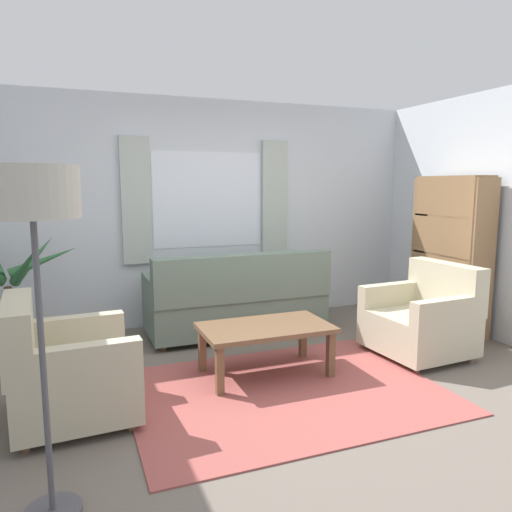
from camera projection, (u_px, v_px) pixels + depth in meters
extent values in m
plane|color=#6B6056|center=(286.00, 392.00, 3.83)|extent=(6.24, 6.24, 0.00)
cube|color=silver|center=(207.00, 212.00, 5.72)|extent=(5.32, 0.12, 2.60)
cube|color=white|center=(208.00, 200.00, 5.64)|extent=(1.30, 0.01, 1.10)
cube|color=#B2BCB2|center=(136.00, 201.00, 5.32)|extent=(0.32, 0.06, 1.40)
cube|color=#B2BCB2|center=(274.00, 199.00, 5.91)|extent=(0.32, 0.06, 1.40)
cube|color=#9E4C47|center=(286.00, 391.00, 3.83)|extent=(2.42, 1.80, 0.01)
cube|color=slate|center=(235.00, 311.00, 5.33)|extent=(1.90, 0.80, 0.38)
cube|color=slate|center=(245.00, 277.00, 4.97)|extent=(1.90, 0.20, 0.48)
cube|color=slate|center=(306.00, 277.00, 5.59)|extent=(0.16, 0.80, 0.24)
cube|color=slate|center=(155.00, 289.00, 4.97)|extent=(0.16, 0.80, 0.24)
cylinder|color=brown|center=(293.00, 315.00, 5.94)|extent=(0.06, 0.06, 0.06)
cylinder|color=brown|center=(154.00, 331.00, 5.33)|extent=(0.06, 0.06, 0.06)
cylinder|color=brown|center=(316.00, 329.00, 5.39)|extent=(0.06, 0.06, 0.06)
cylinder|color=brown|center=(164.00, 347.00, 4.78)|extent=(0.06, 0.06, 0.06)
cube|color=#BCB293|center=(75.00, 385.00, 3.37)|extent=(0.85, 0.88, 0.36)
cube|color=#BCB293|center=(18.00, 335.00, 3.18)|extent=(0.23, 0.85, 0.46)
cube|color=#BCB293|center=(77.00, 363.00, 3.00)|extent=(0.81, 0.16, 0.22)
cube|color=#BCB293|center=(69.00, 331.00, 3.65)|extent=(0.81, 0.16, 0.22)
cylinder|color=brown|center=(132.00, 426.00, 3.23)|extent=(0.05, 0.05, 0.06)
cylinder|color=brown|center=(116.00, 387.00, 3.84)|extent=(0.05, 0.05, 0.06)
cylinder|color=brown|center=(26.00, 447.00, 2.97)|extent=(0.05, 0.05, 0.06)
cylinder|color=brown|center=(27.00, 402.00, 3.58)|extent=(0.05, 0.05, 0.06)
cube|color=#BCB293|center=(418.00, 331.00, 4.61)|extent=(0.85, 0.89, 0.36)
cube|color=#BCB293|center=(446.00, 286.00, 4.69)|extent=(0.23, 0.85, 0.46)
cube|color=#BCB293|center=(393.00, 294.00, 4.89)|extent=(0.81, 0.17, 0.22)
cube|color=#BCB293|center=(449.00, 311.00, 4.25)|extent=(0.81, 0.17, 0.22)
cylinder|color=brown|center=(367.00, 346.00, 4.81)|extent=(0.05, 0.05, 0.06)
cylinder|color=brown|center=(417.00, 370.00, 4.21)|extent=(0.05, 0.05, 0.06)
cylinder|color=brown|center=(417.00, 338.00, 5.08)|extent=(0.05, 0.05, 0.06)
cylinder|color=brown|center=(470.00, 359.00, 4.47)|extent=(0.05, 0.05, 0.06)
cube|color=brown|center=(265.00, 328.00, 4.12)|extent=(1.10, 0.64, 0.04)
cube|color=brown|center=(220.00, 371.00, 3.73)|extent=(0.06, 0.06, 0.40)
cube|color=brown|center=(331.00, 355.00, 4.08)|extent=(0.06, 0.06, 0.40)
cube|color=brown|center=(202.00, 350.00, 4.21)|extent=(0.06, 0.06, 0.40)
cube|color=brown|center=(303.00, 337.00, 4.56)|extent=(0.06, 0.06, 0.40)
cylinder|color=#B7B2A8|center=(12.00, 341.00, 4.58)|extent=(0.41, 0.41, 0.33)
cylinder|color=brown|center=(9.00, 305.00, 4.53)|extent=(0.07, 0.07, 0.36)
cone|color=#2D6638|center=(44.00, 260.00, 4.62)|extent=(0.65, 0.20, 0.31)
cone|color=#2D6638|center=(35.00, 258.00, 4.76)|extent=(0.45, 0.52, 0.47)
cone|color=#2D6638|center=(26.00, 265.00, 4.27)|extent=(0.36, 0.58, 0.50)
cube|color=olive|center=(483.00, 262.00, 4.92)|extent=(0.30, 0.04, 1.70)
cube|color=olive|center=(423.00, 250.00, 5.75)|extent=(0.30, 0.04, 1.70)
cube|color=olive|center=(440.00, 256.00, 5.28)|extent=(0.02, 0.90, 1.70)
cube|color=olive|center=(446.00, 329.00, 5.46)|extent=(0.30, 0.86, 0.02)
cube|color=olive|center=(448.00, 292.00, 5.40)|extent=(0.30, 0.86, 0.02)
cube|color=olive|center=(450.00, 255.00, 5.33)|extent=(0.30, 0.86, 0.02)
cube|color=olive|center=(453.00, 216.00, 5.27)|extent=(0.30, 0.86, 0.02)
cube|color=olive|center=(455.00, 177.00, 5.21)|extent=(0.30, 0.86, 0.02)
cube|color=gold|center=(477.00, 244.00, 4.98)|extent=(0.23, 0.07, 0.30)
cube|color=#7F478C|center=(470.00, 245.00, 5.06)|extent=(0.23, 0.06, 0.26)
cube|color=#2D2D33|center=(465.00, 244.00, 5.13)|extent=(0.27, 0.07, 0.27)
cube|color=#5B8E93|center=(458.00, 247.00, 5.22)|extent=(0.28, 0.09, 0.18)
cube|color=#5B8E93|center=(452.00, 245.00, 5.30)|extent=(0.24, 0.06, 0.21)
cube|color=#B23833|center=(447.00, 245.00, 5.37)|extent=(0.28, 0.07, 0.19)
cube|color=#387F4C|center=(443.00, 243.00, 5.43)|extent=(0.26, 0.05, 0.20)
cube|color=beige|center=(438.00, 242.00, 5.50)|extent=(0.28, 0.07, 0.21)
cube|color=gold|center=(432.00, 242.00, 5.59)|extent=(0.23, 0.10, 0.19)
cylinder|color=#4C4C51|center=(53.00, 512.00, 2.41)|extent=(0.28, 0.28, 0.03)
cylinder|color=#4C4C51|center=(43.00, 370.00, 2.30)|extent=(0.03, 0.03, 1.45)
cylinder|color=#B2AD9E|center=(31.00, 192.00, 2.17)|extent=(0.42, 0.42, 0.24)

